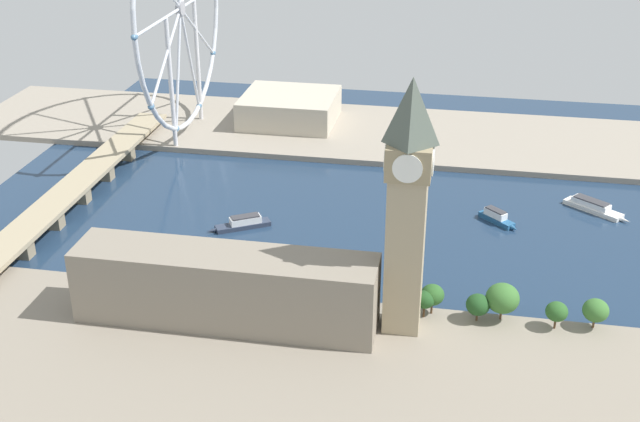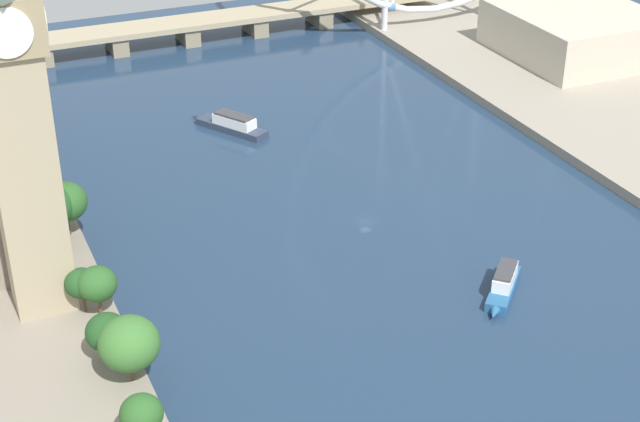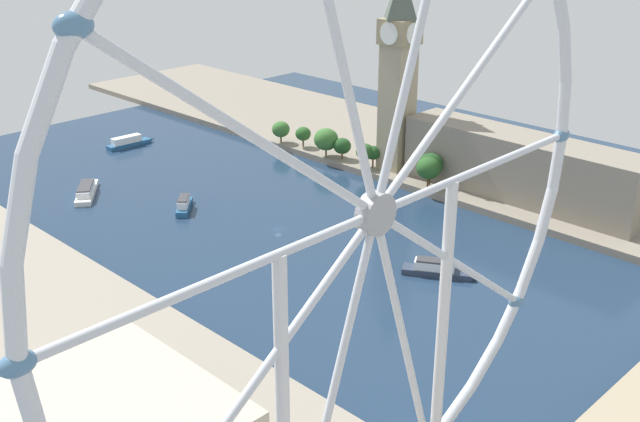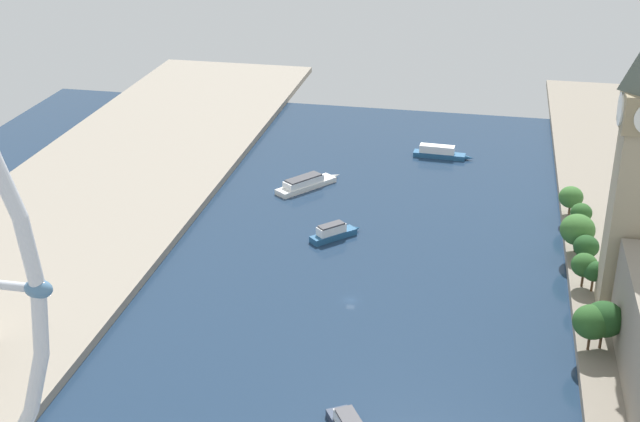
{
  "view_description": "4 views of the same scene",
  "coord_description": "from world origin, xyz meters",
  "px_view_note": "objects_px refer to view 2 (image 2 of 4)",
  "views": [
    {
      "loc": [
        -327.12,
        -25.05,
        164.69
      ],
      "look_at": [
        -4.84,
        34.6,
        7.52
      ],
      "focal_mm": 46.45,
      "sensor_mm": 36.0,
      "label": 1
    },
    {
      "loc": [
        -98.78,
        -194.78,
        121.94
      ],
      "look_at": [
        -18.04,
        -12.07,
        12.98
      ],
      "focal_mm": 54.95,
      "sensor_mm": 36.0,
      "label": 2
    },
    {
      "loc": [
        187.09,
        207.28,
        123.58
      ],
      "look_at": [
        10.87,
        33.76,
        20.8
      ],
      "focal_mm": 43.8,
      "sensor_mm": 36.0,
      "label": 3
    },
    {
      "loc": [
        -38.79,
        237.76,
        141.24
      ],
      "look_at": [
        13.72,
        -18.47,
        21.71
      ],
      "focal_mm": 49.05,
      "sensor_mm": 36.0,
      "label": 4
    }
  ],
  "objects_px": {
    "tour_boat_1": "(231,124)",
    "river_bridge": "(187,26)",
    "tour_boat_2": "(504,285)",
    "clock_tower": "(13,101)",
    "riverside_hall": "(576,32)"
  },
  "relations": [
    {
      "from": "river_bridge",
      "to": "tour_boat_2",
      "type": "relative_size",
      "value": 11.76
    },
    {
      "from": "clock_tower",
      "to": "river_bridge",
      "type": "bearing_deg",
      "value": 63.2
    },
    {
      "from": "riverside_hall",
      "to": "tour_boat_2",
      "type": "height_order",
      "value": "riverside_hall"
    },
    {
      "from": "clock_tower",
      "to": "riverside_hall",
      "type": "distance_m",
      "value": 222.61
    },
    {
      "from": "clock_tower",
      "to": "tour_boat_1",
      "type": "distance_m",
      "value": 113.6
    },
    {
      "from": "clock_tower",
      "to": "riverside_hall",
      "type": "relative_size",
      "value": 1.69
    },
    {
      "from": "riverside_hall",
      "to": "tour_boat_1",
      "type": "relative_size",
      "value": 2.01
    },
    {
      "from": "tour_boat_1",
      "to": "riverside_hall",
      "type": "bearing_deg",
      "value": -117.5
    },
    {
      "from": "river_bridge",
      "to": "tour_boat_2",
      "type": "bearing_deg",
      "value": -86.04
    },
    {
      "from": "tour_boat_2",
      "to": "clock_tower",
      "type": "bearing_deg",
      "value": -65.56
    },
    {
      "from": "tour_boat_1",
      "to": "tour_boat_2",
      "type": "relative_size",
      "value": 1.49
    },
    {
      "from": "tour_boat_1",
      "to": "river_bridge",
      "type": "bearing_deg",
      "value": -39.17
    },
    {
      "from": "riverside_hall",
      "to": "tour_boat_2",
      "type": "distance_m",
      "value": 159.78
    },
    {
      "from": "river_bridge",
      "to": "tour_boat_2",
      "type": "height_order",
      "value": "river_bridge"
    },
    {
      "from": "tour_boat_1",
      "to": "tour_boat_2",
      "type": "distance_m",
      "value": 113.31
    }
  ]
}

